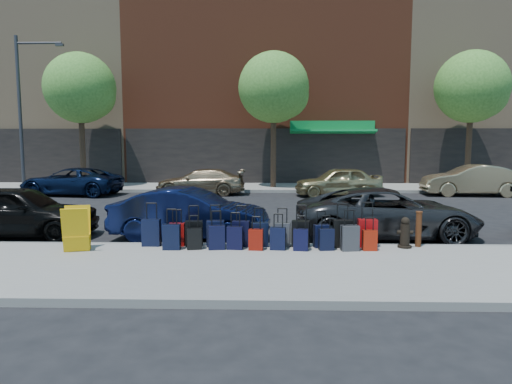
{
  "coord_description": "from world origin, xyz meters",
  "views": [
    {
      "loc": [
        0.21,
        -15.41,
        2.63
      ],
      "look_at": [
        -0.16,
        -1.5,
        1.09
      ],
      "focal_mm": 32.0,
      "sensor_mm": 36.0,
      "label": 1
    }
  ],
  "objects_px": {
    "suitcase_front_5": "(259,235)",
    "car_far_1": "(200,182)",
    "tree_left": "(83,90)",
    "car_far_3": "(471,180)",
    "display_rack": "(77,229)",
    "car_near_1": "(190,214)",
    "car_near_0": "(17,211)",
    "fire_hydrant": "(405,234)",
    "tree_right": "(474,89)",
    "car_far_2": "(338,182)",
    "bollard": "(419,229)",
    "tree_center": "(276,89)",
    "car_near_2": "(387,213)",
    "car_far_0": "(71,182)",
    "streetlight": "(23,103)"
  },
  "relations": [
    {
      "from": "tree_center",
      "to": "car_near_1",
      "type": "height_order",
      "value": "tree_center"
    },
    {
      "from": "streetlight",
      "to": "tree_left",
      "type": "bearing_deg",
      "value": 13.39
    },
    {
      "from": "tree_center",
      "to": "car_near_1",
      "type": "xyz_separation_m",
      "value": [
        -2.53,
        -12.87,
        -4.72
      ]
    },
    {
      "from": "display_rack",
      "to": "car_near_0",
      "type": "xyz_separation_m",
      "value": [
        -2.55,
        2.15,
        0.08
      ]
    },
    {
      "from": "tree_right",
      "to": "car_far_2",
      "type": "height_order",
      "value": "tree_right"
    },
    {
      "from": "display_rack",
      "to": "car_far_1",
      "type": "height_order",
      "value": "car_far_1"
    },
    {
      "from": "fire_hydrant",
      "to": "car_near_0",
      "type": "bearing_deg",
      "value": 176.5
    },
    {
      "from": "tree_left",
      "to": "display_rack",
      "type": "distance_m",
      "value": 16.6
    },
    {
      "from": "car_far_1",
      "to": "tree_center",
      "type": "bearing_deg",
      "value": 123.82
    },
    {
      "from": "display_rack",
      "to": "car_near_1",
      "type": "distance_m",
      "value": 2.99
    },
    {
      "from": "car_near_1",
      "to": "car_far_1",
      "type": "height_order",
      "value": "car_near_1"
    },
    {
      "from": "bollard",
      "to": "car_near_1",
      "type": "distance_m",
      "value": 5.82
    },
    {
      "from": "suitcase_front_5",
      "to": "car_far_1",
      "type": "height_order",
      "value": "car_far_1"
    },
    {
      "from": "car_far_3",
      "to": "streetlight",
      "type": "bearing_deg",
      "value": -91.11
    },
    {
      "from": "car_near_1",
      "to": "car_far_0",
      "type": "xyz_separation_m",
      "value": [
        -7.56,
        10.0,
        -0.02
      ]
    },
    {
      "from": "car_far_0",
      "to": "car_far_3",
      "type": "xyz_separation_m",
      "value": [
        19.55,
        0.28,
        0.08
      ]
    },
    {
      "from": "tree_center",
      "to": "tree_right",
      "type": "relative_size",
      "value": 1.0
    },
    {
      "from": "suitcase_front_5",
      "to": "car_near_0",
      "type": "distance_m",
      "value": 6.9
    },
    {
      "from": "fire_hydrant",
      "to": "car_far_2",
      "type": "height_order",
      "value": "car_far_2"
    },
    {
      "from": "car_far_3",
      "to": "tree_center",
      "type": "bearing_deg",
      "value": -101.69
    },
    {
      "from": "tree_left",
      "to": "car_far_3",
      "type": "xyz_separation_m",
      "value": [
        19.96,
        -2.59,
        -4.66
      ]
    },
    {
      "from": "car_far_1",
      "to": "car_far_3",
      "type": "height_order",
      "value": "car_far_3"
    },
    {
      "from": "display_rack",
      "to": "car_near_2",
      "type": "distance_m",
      "value": 7.97
    },
    {
      "from": "car_near_2",
      "to": "tree_left",
      "type": "bearing_deg",
      "value": 45.93
    },
    {
      "from": "car_near_1",
      "to": "car_far_1",
      "type": "xyz_separation_m",
      "value": [
        -1.25,
        10.41,
        -0.05
      ]
    },
    {
      "from": "tree_center",
      "to": "car_far_3",
      "type": "relative_size",
      "value": 1.59
    },
    {
      "from": "tree_right",
      "to": "car_near_1",
      "type": "xyz_separation_m",
      "value": [
        -13.03,
        -12.87,
        -4.72
      ]
    },
    {
      "from": "car_near_0",
      "to": "car_near_2",
      "type": "distance_m",
      "value": 10.17
    },
    {
      "from": "tree_right",
      "to": "car_far_0",
      "type": "relative_size",
      "value": 1.5
    },
    {
      "from": "streetlight",
      "to": "fire_hydrant",
      "type": "bearing_deg",
      "value": -40.0
    },
    {
      "from": "car_far_0",
      "to": "tree_left",
      "type": "bearing_deg",
      "value": -164.02
    },
    {
      "from": "bollard",
      "to": "tree_center",
      "type": "bearing_deg",
      "value": 102.4
    },
    {
      "from": "suitcase_front_5",
      "to": "car_near_2",
      "type": "distance_m",
      "value": 3.93
    },
    {
      "from": "suitcase_front_5",
      "to": "fire_hydrant",
      "type": "height_order",
      "value": "suitcase_front_5"
    },
    {
      "from": "tree_left",
      "to": "suitcase_front_5",
      "type": "relative_size",
      "value": 7.81
    },
    {
      "from": "tree_right",
      "to": "bollard",
      "type": "relative_size",
      "value": 8.59
    },
    {
      "from": "fire_hydrant",
      "to": "display_rack",
      "type": "xyz_separation_m",
      "value": [
        -7.57,
        -0.52,
        0.17
      ]
    },
    {
      "from": "tree_right",
      "to": "car_near_0",
      "type": "relative_size",
      "value": 1.7
    },
    {
      "from": "tree_left",
      "to": "display_rack",
      "type": "relative_size",
      "value": 7.21
    },
    {
      "from": "car_near_0",
      "to": "bollard",
      "type": "bearing_deg",
      "value": -99.65
    },
    {
      "from": "display_rack",
      "to": "car_far_3",
      "type": "bearing_deg",
      "value": 25.47
    },
    {
      "from": "car_far_0",
      "to": "car_far_2",
      "type": "relative_size",
      "value": 1.17
    },
    {
      "from": "fire_hydrant",
      "to": "car_far_0",
      "type": "height_order",
      "value": "car_far_0"
    },
    {
      "from": "car_near_1",
      "to": "car_far_0",
      "type": "height_order",
      "value": "car_near_1"
    },
    {
      "from": "display_rack",
      "to": "car_near_2",
      "type": "xyz_separation_m",
      "value": [
        7.61,
        2.36,
        0.03
      ]
    },
    {
      "from": "car_near_2",
      "to": "suitcase_front_5",
      "type": "bearing_deg",
      "value": 117.03
    },
    {
      "from": "bollard",
      "to": "car_far_3",
      "type": "bearing_deg",
      "value": 61.45
    },
    {
      "from": "car_far_3",
      "to": "bollard",
      "type": "bearing_deg",
      "value": -24.95
    },
    {
      "from": "car_near_2",
      "to": "car_far_2",
      "type": "distance_m",
      "value": 9.55
    },
    {
      "from": "tree_left",
      "to": "car_near_1",
      "type": "distance_m",
      "value": 15.85
    }
  ]
}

